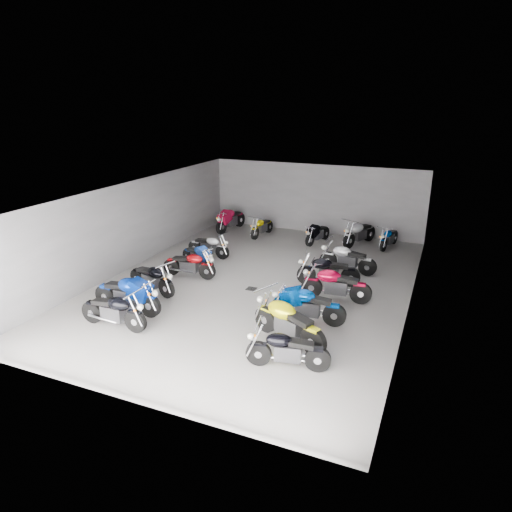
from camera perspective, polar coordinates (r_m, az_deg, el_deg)
The scene contains 23 objects.
ground at distance 15.75m, azimuth 0.14°, elevation -3.47°, with size 14.00×14.00×0.00m, color gray.
wall_back at distance 21.63m, azimuth 7.40°, elevation 7.11°, with size 10.00×0.10×3.20m, color slate.
wall_left at distance 17.68m, azimuth -15.00°, elevation 3.88°, with size 0.10×14.00×3.20m, color slate.
wall_right at distance 14.14m, azimuth 19.17°, elevation -0.33°, with size 0.10×14.00×3.20m, color slate.
ceiling at distance 14.81m, azimuth 0.15°, elevation 8.10°, with size 10.00×14.00×0.04m, color black.
drain_grate at distance 15.33m, azimuth -0.58°, elevation -4.11°, with size 0.32×0.32×0.01m, color black.
motorcycle_left_a at distance 13.25m, azimuth -17.34°, elevation -6.54°, with size 2.13×0.41×0.94m.
motorcycle_left_b at distance 14.04m, azimuth -15.74°, elevation -4.65°, with size 2.36×0.48×1.04m.
motorcycle_left_c at distance 15.27m, azimuth -12.87°, elevation -2.71°, with size 2.05×0.69×0.92m.
motorcycle_left_d at distance 16.32m, azimuth -8.28°, elevation -1.05°, with size 2.01×0.43×0.88m.
motorcycle_left_e at distance 17.25m, azimuth -7.26°, elevation -0.01°, with size 1.73×0.88×0.81m.
motorcycle_left_f at distance 18.35m, azimuth -5.90°, elevation 1.27°, with size 1.90×0.42×0.83m.
motorcycle_right_a at distance 10.92m, azimuth 3.87°, elevation -11.61°, with size 2.00×0.58×0.89m.
motorcycle_right_b at distance 11.95m, azimuth 4.00°, elevation -8.25°, with size 2.25×1.07×1.05m.
motorcycle_right_c at distance 13.02m, azimuth 6.38°, elevation -6.15°, with size 2.17×0.48×0.96m.
motorcycle_right_d at distance 14.52m, azimuth 9.87°, elevation -3.52°, with size 2.22×0.48×0.98m.
motorcycle_right_e at distance 15.65m, azimuth 8.95°, elevation -1.85°, with size 2.10×0.71×0.94m.
motorcycle_right_f at distance 16.95m, azimuth 11.31°, elevation -0.33°, with size 2.14×0.48×0.94m.
motorcycle_back_a at distance 21.95m, azimuth -3.22°, elevation 4.57°, with size 0.54×2.26×0.99m.
motorcycle_back_b at distance 21.02m, azimuth 0.72°, elevation 3.68°, with size 0.44×1.86×0.82m.
motorcycle_back_d at distance 20.18m, azimuth 7.69°, elevation 2.83°, with size 0.61×1.82×0.82m.
motorcycle_back_e at distance 20.24m, azimuth 12.78°, elevation 2.84°, with size 1.00×2.11×0.98m.
motorcycle_back_f at distance 20.17m, azimuth 16.29°, elevation 2.22°, with size 0.54×1.85×0.82m.
Camera 1 is at (5.63, -13.41, 6.07)m, focal length 32.00 mm.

